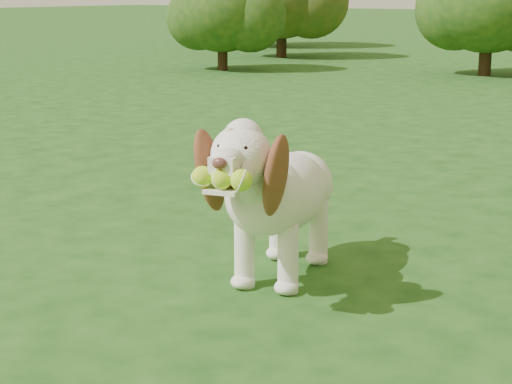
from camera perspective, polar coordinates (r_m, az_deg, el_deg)
The scene contains 4 objects.
ground at distance 3.36m, azimuth -7.99°, elevation -6.15°, with size 80.00×80.00×0.00m, color #164012.
dog at distance 3.28m, azimuth 1.35°, elevation 0.16°, with size 0.55×1.05×0.69m.
shrub_a at distance 12.00m, azimuth -2.27°, elevation 12.00°, with size 1.34×1.34×1.39m.
shrub_b at distance 11.62m, azimuth 15.26°, elevation 12.21°, with size 1.58×1.58×1.63m.
Camera 1 is at (2.27, -2.21, 1.12)m, focal length 60.00 mm.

